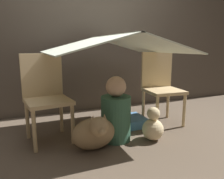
# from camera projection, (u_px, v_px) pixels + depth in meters

# --- Properties ---
(ground_plane) EXTENTS (8.80, 8.80, 0.00)m
(ground_plane) POSITION_uv_depth(u_px,v_px,m) (121.00, 140.00, 2.23)
(ground_plane) COLOR brown
(wall_back) EXTENTS (7.00, 0.05, 2.50)m
(wall_back) POSITION_uv_depth(u_px,v_px,m) (87.00, 24.00, 3.06)
(wall_back) COLOR #4C4238
(wall_back) RESTS_ON ground_plane
(chair_left) EXTENTS (0.47, 0.47, 0.87)m
(chair_left) POSITION_uv_depth(u_px,v_px,m) (46.00, 94.00, 2.18)
(chair_left) COLOR #D1B27F
(chair_left) RESTS_ON ground_plane
(chair_right) EXTENTS (0.44, 0.44, 0.87)m
(chair_right) POSITION_uv_depth(u_px,v_px,m) (161.00, 85.00, 2.68)
(chair_right) COLOR #D1B27F
(chair_right) RESTS_ON ground_plane
(sheet_canopy) EXTENTS (1.35, 1.27, 0.19)m
(sheet_canopy) POSITION_uv_depth(u_px,v_px,m) (112.00, 44.00, 2.27)
(sheet_canopy) COLOR silver
(person_front) EXTENTS (0.30, 0.30, 0.65)m
(person_front) POSITION_uv_depth(u_px,v_px,m) (116.00, 113.00, 2.18)
(person_front) COLOR #38664C
(person_front) RESTS_ON ground_plane
(dog) EXTENTS (0.41, 0.37, 0.38)m
(dog) POSITION_uv_depth(u_px,v_px,m) (95.00, 132.00, 1.96)
(dog) COLOR #9E7F56
(dog) RESTS_ON ground_plane
(floor_cushion) EXTENTS (0.45, 0.36, 0.10)m
(floor_cushion) POSITION_uv_depth(u_px,v_px,m) (126.00, 122.00, 2.61)
(floor_cushion) COLOR #4C7FB2
(floor_cushion) RESTS_ON ground_plane
(plush_toy) EXTENTS (0.22, 0.22, 0.34)m
(plush_toy) POSITION_uv_depth(u_px,v_px,m) (153.00, 127.00, 2.20)
(plush_toy) COLOR beige
(plush_toy) RESTS_ON ground_plane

